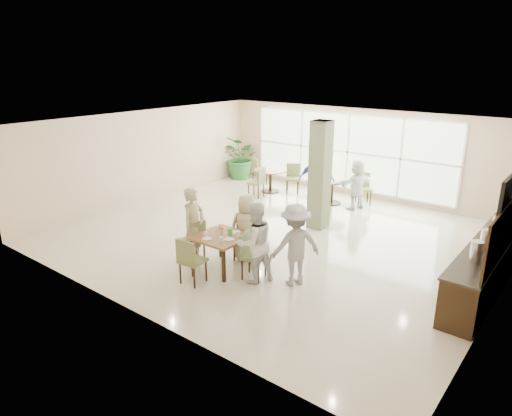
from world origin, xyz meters
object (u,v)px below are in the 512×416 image
Objects in this scene: teen_standing at (295,245)px; adult_b at (357,185)px; potted_plant at (241,158)px; adult_standing at (316,170)px; adult_a at (317,181)px; main_table at (222,239)px; round_table_right at (332,186)px; buffet_counter at (491,257)px; round_table_left at (270,175)px; teen_left at (194,226)px; teen_right at (255,242)px; teen_far at (246,227)px.

adult_b is (-1.20, 5.09, -0.08)m from teen_standing.
potted_plant is 3.29m from adult_standing.
adult_a reaches higher than teen_standing.
round_table_right is (-0.47, 5.51, -0.12)m from main_table.
potted_plant is at bearing 159.66° from buffet_counter.
teen_left reaches higher than round_table_left.
round_table_right is at bearing 173.42° from adult_standing.
adult_b is at bearing -2.76° from round_table_right.
potted_plant is at bearing -74.42° from adult_b.
round_table_left is 2.05m from potted_plant.
teen_right is 0.97× the size of adult_standing.
adult_a is (0.18, 4.78, 0.05)m from teen_left.
teen_standing reaches higher than round_table_left.
teen_right reaches higher than teen_standing.
adult_b is (-4.21, 2.72, 0.19)m from buffet_counter.
main_table is 1.04× the size of round_table_right.
round_table_left is at bearing -83.78° from teen_far.
round_table_right is 5.53m from teen_standing.
round_table_right is 0.67× the size of teen_far.
teen_left is 1.02× the size of teen_standing.
teen_standing reaches higher than teen_far.
potted_plant is 1.07× the size of adult_b.
main_table is 0.61× the size of adult_standing.
adult_a is 1.21m from adult_b.
round_table_left is 3.10m from adult_b.
potted_plant is at bearing 171.11° from round_table_right.
teen_right is 0.79m from teen_standing.
main_table is 4.70m from adult_a.
teen_left is 5.69m from adult_b.
main_table is at bearing -53.19° from potted_plant.
adult_b is (0.84, -0.04, 0.19)m from round_table_right.
adult_standing is at bearing 22.54° from round_table_left.
buffet_counter is at bearing 80.62° from adult_b.
teen_far is 4.02m from adult_a.
adult_b is (-0.51, 5.49, -0.09)m from teen_right.
round_table_right is 0.56× the size of adult_a.
teen_right reaches higher than teen_far.
teen_left is at bearing -69.86° from round_table_left.
potted_plant is 1.06× the size of teen_far.
adult_a reaches higher than main_table.
round_table_right is at bearing 62.88° from adult_a.
adult_b reaches higher than round_table_left.
teen_standing is at bearing -49.52° from round_table_left.
teen_far is at bearing 82.33° from main_table.
round_table_right is at bearing -126.83° from teen_standing.
potted_plant is (-4.14, 0.65, 0.24)m from round_table_right.
round_table_left is 1.53m from adult_standing.
adult_b is at bearing 1.22° from round_table_left.
teen_left is (2.03, -5.52, 0.27)m from round_table_left.
teen_left reaches higher than main_table.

